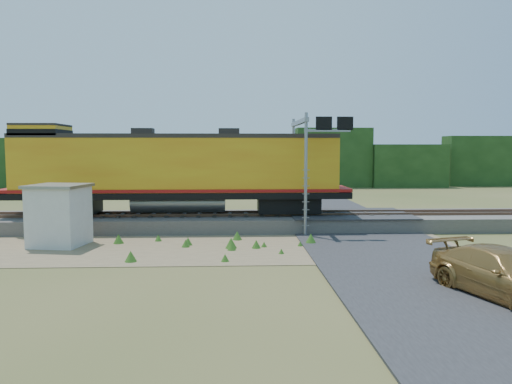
{
  "coord_description": "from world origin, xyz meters",
  "views": [
    {
      "loc": [
        0.25,
        -22.98,
        4.68
      ],
      "look_at": [
        1.37,
        3.0,
        2.4
      ],
      "focal_mm": 35.0,
      "sensor_mm": 36.0,
      "label": 1
    }
  ],
  "objects_px": {
    "signal_gantry": "(306,144)",
    "locomotive": "(173,169)",
    "car": "(505,274)",
    "shed": "(59,215)"
  },
  "relations": [
    {
      "from": "locomotive",
      "to": "shed",
      "type": "bearing_deg",
      "value": -134.49
    },
    {
      "from": "signal_gantry",
      "to": "locomotive",
      "type": "bearing_deg",
      "value": 175.15
    },
    {
      "from": "locomotive",
      "to": "signal_gantry",
      "type": "distance_m",
      "value": 7.81
    },
    {
      "from": "signal_gantry",
      "to": "car",
      "type": "xyz_separation_m",
      "value": [
        4.33,
        -13.47,
        -4.18
      ]
    },
    {
      "from": "locomotive",
      "to": "car",
      "type": "height_order",
      "value": "locomotive"
    },
    {
      "from": "shed",
      "to": "signal_gantry",
      "type": "xyz_separation_m",
      "value": [
        12.48,
        4.28,
        3.45
      ]
    },
    {
      "from": "shed",
      "to": "signal_gantry",
      "type": "height_order",
      "value": "signal_gantry"
    },
    {
      "from": "signal_gantry",
      "to": "car",
      "type": "bearing_deg",
      "value": -72.18
    },
    {
      "from": "shed",
      "to": "car",
      "type": "relative_size",
      "value": 0.56
    },
    {
      "from": "locomotive",
      "to": "shed",
      "type": "height_order",
      "value": "locomotive"
    }
  ]
}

